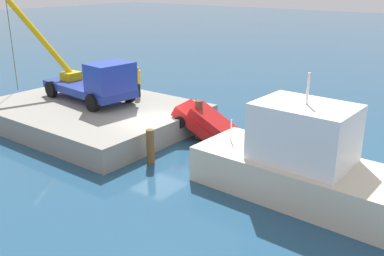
{
  "coord_description": "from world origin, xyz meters",
  "views": [
    {
      "loc": [
        14.59,
        -16.07,
        8.3
      ],
      "look_at": [
        1.31,
        1.36,
        0.73
      ],
      "focal_mm": 40.89,
      "sensor_mm": 36.0,
      "label": 1
    }
  ],
  "objects_px": {
    "moored_yacht": "(341,193)",
    "dock_worker": "(138,81)",
    "salvaged_car": "(212,129)",
    "crane_truck": "(94,81)"
  },
  "relations": [
    {
      "from": "dock_worker",
      "to": "moored_yacht",
      "type": "relative_size",
      "value": 0.17
    },
    {
      "from": "moored_yacht",
      "to": "dock_worker",
      "type": "bearing_deg",
      "value": 164.26
    },
    {
      "from": "crane_truck",
      "to": "moored_yacht",
      "type": "xyz_separation_m",
      "value": [
        15.46,
        -1.53,
        -1.84
      ]
    },
    {
      "from": "moored_yacht",
      "to": "crane_truck",
      "type": "bearing_deg",
      "value": 174.33
    },
    {
      "from": "salvaged_car",
      "to": "moored_yacht",
      "type": "distance_m",
      "value": 8.66
    },
    {
      "from": "crane_truck",
      "to": "salvaged_car",
      "type": "relative_size",
      "value": 2.14
    },
    {
      "from": "crane_truck",
      "to": "salvaged_car",
      "type": "bearing_deg",
      "value": 12.25
    },
    {
      "from": "crane_truck",
      "to": "salvaged_car",
      "type": "xyz_separation_m",
      "value": [
        7.39,
        1.61,
        -1.87
      ]
    },
    {
      "from": "salvaged_car",
      "to": "moored_yacht",
      "type": "xyz_separation_m",
      "value": [
        8.07,
        -3.14,
        0.03
      ]
    },
    {
      "from": "salvaged_car",
      "to": "moored_yacht",
      "type": "bearing_deg",
      "value": -21.26
    }
  ]
}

